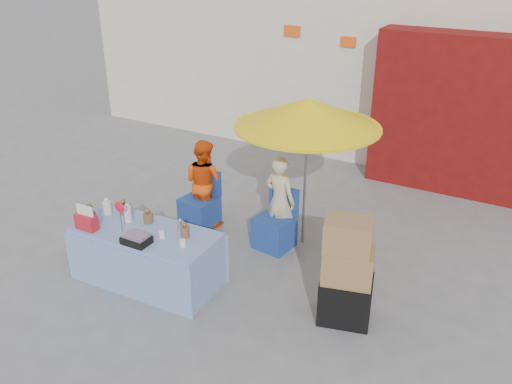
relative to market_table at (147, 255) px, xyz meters
The scene contains 9 objects.
ground 0.93m from the market_table, 33.28° to the left, with size 80.00×80.00×0.00m, color slate.
market_table is the anchor object (origin of this frame).
chair_left 1.53m from the market_table, 99.52° to the left, with size 0.54×0.53×0.85m.
chair_right 1.81m from the market_table, 56.42° to the left, with size 0.54×0.53×0.85m.
vendor_orange 1.68m from the market_table, 98.83° to the left, with size 0.63×0.49×1.30m, color #F34E0C.
vendor_beige 1.94m from the market_table, 58.69° to the left, with size 0.47×0.31×1.29m, color beige.
umbrella 2.69m from the market_table, 54.06° to the left, with size 1.90×1.90×2.09m.
box_stack 2.47m from the market_table, 11.37° to the left, with size 0.67×0.59×1.26m.
tarp_bundle 1.02m from the market_table, behind, with size 0.73×0.58×0.33m, color yellow.
Camera 1 is at (3.26, -4.79, 3.92)m, focal length 38.00 mm.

